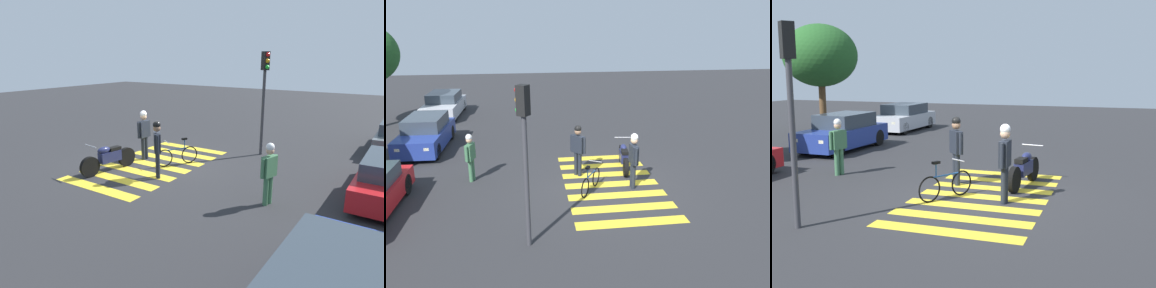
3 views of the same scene
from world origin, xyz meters
TOP-DOWN VIEW (x-y plane):
  - ground_plane at (0.00, 0.00)m, footprint 60.00×60.00m
  - police_motorcycle at (1.38, -0.77)m, footprint 2.21×0.63m
  - leaning_bicycle at (-0.48, 0.82)m, footprint 1.45×0.88m
  - officer_on_foot at (-0.36, -0.64)m, footprint 0.71×0.25m
  - officer_by_motorcycle at (0.96, 1.05)m, footprint 0.55×0.50m
  - pedestrian_bystander at (0.98, 4.83)m, footprint 0.63×0.32m
  - crosswalk_stripes at (0.00, 0.00)m, footprint 5.85×3.24m
  - traffic_light_pole at (-3.42, 2.91)m, footprint 0.33×0.35m

SIDE VIEW (x-z plane):
  - ground_plane at x=0.00m, z-range 0.00..0.00m
  - crosswalk_stripes at x=0.00m, z-range 0.00..0.01m
  - leaning_bicycle at x=-0.48m, z-range -0.13..0.86m
  - police_motorcycle at x=1.38m, z-range -0.06..1.01m
  - pedestrian_bystander at x=0.98m, z-range 0.12..1.84m
  - officer_by_motorcycle at x=0.96m, z-range 0.17..2.08m
  - officer_on_foot at x=-0.36m, z-range 0.17..2.08m
  - traffic_light_pole at x=-3.42m, z-range 0.71..4.78m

